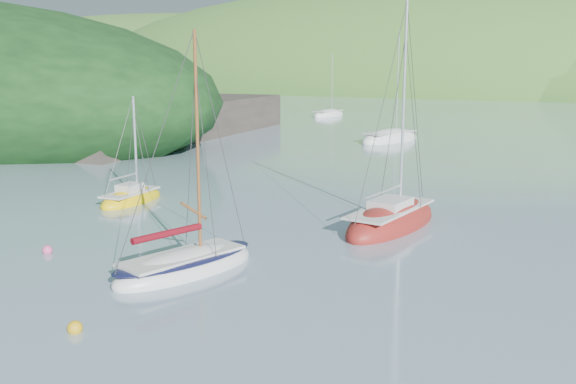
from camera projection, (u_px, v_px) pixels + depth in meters
The scene contains 7 objects.
ground at pixel (120, 301), 19.74m from camera, with size 700.00×700.00×0.00m, color slate.
daysailer_white at pixel (185, 266), 22.50m from camera, with size 3.31×6.13×8.93m.
sloop_red at pixel (391, 222), 28.70m from camera, with size 2.83×7.35×10.72m.
sailboat_yellow at pixel (131, 199), 33.84m from camera, with size 2.44×4.77×6.05m.
distant_sloop_a at pixel (390, 140), 59.91m from camera, with size 4.48×8.13×11.00m.
distant_sloop_c at pixel (329, 115), 88.11m from camera, with size 2.89×6.63×9.19m.
mooring_buoys at pixel (192, 242), 25.87m from camera, with size 26.77×15.07×0.49m.
Camera 1 is at (14.19, -13.22, 7.21)m, focal length 40.00 mm.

